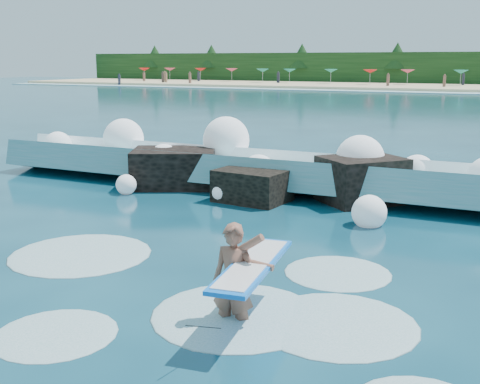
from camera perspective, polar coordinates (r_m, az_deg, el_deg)
The scene contains 9 objects.
ground at distance 11.42m, azimuth -11.30°, elevation -7.13°, with size 200.00×200.00×0.00m, color #083040.
beach at distance 86.85m, azimuth 21.74°, elevation 9.16°, with size 140.00×20.00×0.40m, color tan.
wet_band at distance 75.91m, azimuth 21.06°, elevation 8.75°, with size 140.00×5.00×0.08m, color silver.
breaking_wave at distance 18.17m, azimuth 0.83°, elevation 2.05°, with size 16.98×2.69×1.46m.
rock_cluster at distance 17.22m, azimuth 1.14°, elevation 1.29°, with size 8.50×3.33×1.44m.
surfer_with_board at distance 8.80m, azimuth -0.21°, elevation -8.28°, with size 1.06×2.96×1.80m.
wave_spray at distance 18.10m, azimuth 0.34°, elevation 3.56°, with size 14.71×4.44×2.15m.
surf_foam at distance 10.04m, azimuth -3.53°, elevation -9.67°, with size 9.28×6.00×0.14m.
beachgoers at distance 84.04m, azimuth 19.81°, elevation 9.83°, with size 104.44×13.33×1.93m.
Camera 1 is at (6.60, -8.53, 3.77)m, focal length 45.00 mm.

